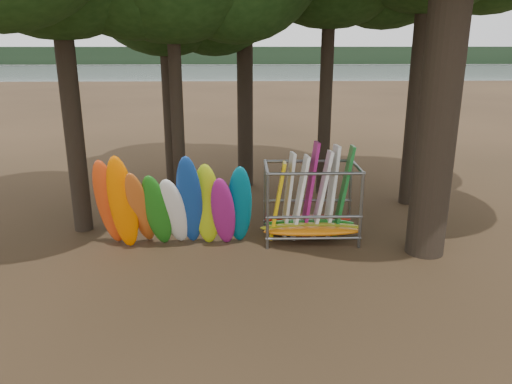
{
  "coord_description": "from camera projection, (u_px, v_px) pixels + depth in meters",
  "views": [
    {
      "loc": [
        -0.03,
        -12.7,
        5.77
      ],
      "look_at": [
        0.38,
        1.5,
        1.4
      ],
      "focal_mm": 35.0,
      "sensor_mm": 36.0,
      "label": 1
    }
  ],
  "objects": [
    {
      "name": "ground",
      "position": [
        244.0,
        256.0,
        13.83
      ],
      "size": [
        120.0,
        120.0,
        0.0
      ],
      "primitive_type": "plane",
      "color": "#47331E",
      "rests_on": "ground"
    },
    {
      "name": "kayak_row",
      "position": [
        172.0,
        207.0,
        13.89
      ],
      "size": [
        4.49,
        1.9,
        3.09
      ],
      "color": "#E94614",
      "rests_on": "ground"
    },
    {
      "name": "far_shore",
      "position": [
        241.0,
        55.0,
        118.34
      ],
      "size": [
        160.0,
        4.0,
        4.0
      ],
      "primitive_type": "cube",
      "color": "black",
      "rests_on": "ground"
    },
    {
      "name": "lake",
      "position": [
        241.0,
        81.0,
        71.16
      ],
      "size": [
        160.0,
        160.0,
        0.0
      ],
      "primitive_type": "plane",
      "color": "gray",
      "rests_on": "ground"
    },
    {
      "name": "storage_rack",
      "position": [
        311.0,
        205.0,
        14.79
      ],
      "size": [
        3.02,
        1.55,
        2.91
      ],
      "color": "slate",
      "rests_on": "ground"
    }
  ]
}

